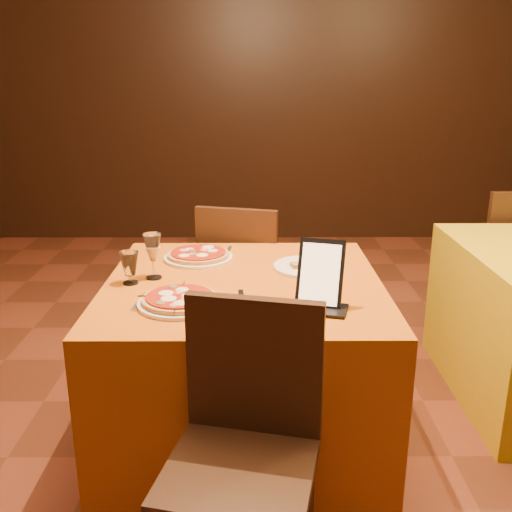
{
  "coord_description": "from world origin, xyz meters",
  "views": [
    {
      "loc": [
        -0.46,
        -2.04,
        1.52
      ],
      "look_at": [
        -0.45,
        0.09,
        0.86
      ],
      "focal_mm": 40.0,
      "sensor_mm": 36.0,
      "label": 1
    }
  ],
  "objects_px": {
    "pizza_near": "(180,301)",
    "pizza_far": "(198,256)",
    "wine_glass": "(153,256)",
    "water_glass": "(130,268)",
    "main_table": "(244,365)",
    "tablet": "(320,273)",
    "chair_main_far": "(246,282)",
    "chair_main_near": "(240,470)",
    "chair_side_far": "(503,258)"
  },
  "relations": [
    {
      "from": "pizza_near",
      "to": "water_glass",
      "type": "relative_size",
      "value": 2.33
    },
    {
      "from": "pizza_near",
      "to": "wine_glass",
      "type": "distance_m",
      "value": 0.33
    },
    {
      "from": "pizza_near",
      "to": "tablet",
      "type": "bearing_deg",
      "value": -0.66
    },
    {
      "from": "chair_side_far",
      "to": "tablet",
      "type": "height_order",
      "value": "tablet"
    },
    {
      "from": "chair_main_near",
      "to": "chair_main_far",
      "type": "distance_m",
      "value": 1.58
    },
    {
      "from": "chair_main_far",
      "to": "tablet",
      "type": "height_order",
      "value": "tablet"
    },
    {
      "from": "chair_main_far",
      "to": "pizza_far",
      "type": "distance_m",
      "value": 0.63
    },
    {
      "from": "tablet",
      "to": "pizza_far",
      "type": "bearing_deg",
      "value": 147.61
    },
    {
      "from": "main_table",
      "to": "wine_glass",
      "type": "bearing_deg",
      "value": 175.04
    },
    {
      "from": "chair_side_far",
      "to": "water_glass",
      "type": "height_order",
      "value": "chair_side_far"
    },
    {
      "from": "main_table",
      "to": "chair_main_far",
      "type": "bearing_deg",
      "value": 90.0
    },
    {
      "from": "wine_glass",
      "to": "water_glass",
      "type": "bearing_deg",
      "value": -142.35
    },
    {
      "from": "chair_main_far",
      "to": "wine_glass",
      "type": "distance_m",
      "value": 0.93
    },
    {
      "from": "main_table",
      "to": "chair_main_near",
      "type": "bearing_deg",
      "value": -90.0
    },
    {
      "from": "chair_main_near",
      "to": "chair_side_far",
      "type": "xyz_separation_m",
      "value": [
        1.6,
        2.01,
        0.0
      ]
    },
    {
      "from": "pizza_far",
      "to": "tablet",
      "type": "height_order",
      "value": "tablet"
    },
    {
      "from": "chair_main_near",
      "to": "pizza_far",
      "type": "distance_m",
      "value": 1.13
    },
    {
      "from": "pizza_near",
      "to": "pizza_far",
      "type": "distance_m",
      "value": 0.54
    },
    {
      "from": "pizza_far",
      "to": "water_glass",
      "type": "height_order",
      "value": "water_glass"
    },
    {
      "from": "chair_side_far",
      "to": "water_glass",
      "type": "bearing_deg",
      "value": 30.2
    },
    {
      "from": "chair_side_far",
      "to": "wine_glass",
      "type": "bearing_deg",
      "value": 29.93
    },
    {
      "from": "main_table",
      "to": "tablet",
      "type": "distance_m",
      "value": 0.62
    },
    {
      "from": "chair_main_far",
      "to": "pizza_near",
      "type": "distance_m",
      "value": 1.12
    },
    {
      "from": "wine_glass",
      "to": "pizza_far",
      "type": "bearing_deg",
      "value": 58.4
    },
    {
      "from": "chair_main_near",
      "to": "chair_main_far",
      "type": "height_order",
      "value": "same"
    },
    {
      "from": "pizza_near",
      "to": "pizza_far",
      "type": "height_order",
      "value": "same"
    },
    {
      "from": "pizza_near",
      "to": "pizza_far",
      "type": "xyz_separation_m",
      "value": [
        0.02,
        0.54,
        0.0
      ]
    },
    {
      "from": "wine_glass",
      "to": "water_glass",
      "type": "xyz_separation_m",
      "value": [
        -0.08,
        -0.06,
        -0.03
      ]
    },
    {
      "from": "pizza_near",
      "to": "wine_glass",
      "type": "xyz_separation_m",
      "value": [
        -0.14,
        0.29,
        0.08
      ]
    },
    {
      "from": "main_table",
      "to": "tablet",
      "type": "relative_size",
      "value": 4.51
    },
    {
      "from": "main_table",
      "to": "chair_main_far",
      "type": "distance_m",
      "value": 0.8
    },
    {
      "from": "chair_main_far",
      "to": "pizza_near",
      "type": "xyz_separation_m",
      "value": [
        -0.22,
        -1.05,
        0.31
      ]
    },
    {
      "from": "water_glass",
      "to": "tablet",
      "type": "height_order",
      "value": "tablet"
    },
    {
      "from": "chair_main_near",
      "to": "pizza_far",
      "type": "height_order",
      "value": "chair_main_near"
    },
    {
      "from": "wine_glass",
      "to": "tablet",
      "type": "xyz_separation_m",
      "value": [
        0.64,
        -0.29,
        0.03
      ]
    },
    {
      "from": "chair_main_near",
      "to": "tablet",
      "type": "bearing_deg",
      "value": 74.83
    },
    {
      "from": "chair_main_near",
      "to": "pizza_near",
      "type": "xyz_separation_m",
      "value": [
        -0.22,
        0.53,
        0.31
      ]
    },
    {
      "from": "main_table",
      "to": "chair_main_far",
      "type": "height_order",
      "value": "chair_main_far"
    },
    {
      "from": "pizza_near",
      "to": "wine_glass",
      "type": "bearing_deg",
      "value": 116.16
    },
    {
      "from": "tablet",
      "to": "pizza_near",
      "type": "bearing_deg",
      "value": -164.53
    },
    {
      "from": "chair_main_near",
      "to": "chair_main_far",
      "type": "xyz_separation_m",
      "value": [
        0.0,
        1.58,
        0.0
      ]
    },
    {
      "from": "pizza_far",
      "to": "water_glass",
      "type": "relative_size",
      "value": 2.36
    },
    {
      "from": "chair_side_far",
      "to": "pizza_far",
      "type": "bearing_deg",
      "value": 26.13
    },
    {
      "from": "chair_side_far",
      "to": "tablet",
      "type": "relative_size",
      "value": 3.73
    },
    {
      "from": "chair_main_near",
      "to": "pizza_near",
      "type": "height_order",
      "value": "chair_main_near"
    },
    {
      "from": "chair_main_near",
      "to": "wine_glass",
      "type": "height_order",
      "value": "wine_glass"
    },
    {
      "from": "tablet",
      "to": "wine_glass",
      "type": "bearing_deg",
      "value": 171.62
    },
    {
      "from": "chair_main_far",
      "to": "pizza_far",
      "type": "xyz_separation_m",
      "value": [
        -0.21,
        -0.51,
        0.31
      ]
    },
    {
      "from": "chair_side_far",
      "to": "wine_glass",
      "type": "xyz_separation_m",
      "value": [
        -1.96,
        -1.2,
        0.39
      ]
    },
    {
      "from": "chair_main_far",
      "to": "wine_glass",
      "type": "xyz_separation_m",
      "value": [
        -0.36,
        -0.76,
        0.39
      ]
    }
  ]
}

